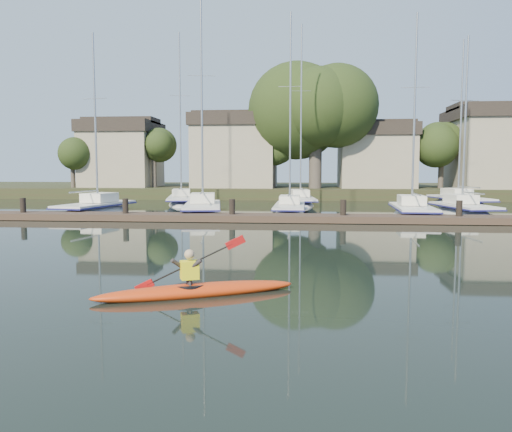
# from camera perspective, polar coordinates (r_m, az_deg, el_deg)

# --- Properties ---
(ground) EXTENTS (160.00, 160.00, 0.00)m
(ground) POSITION_cam_1_polar(r_m,az_deg,el_deg) (13.21, 1.62, -7.00)
(ground) COLOR black
(ground) RESTS_ON ground
(kayak) EXTENTS (4.48, 2.40, 1.48)m
(kayak) POSITION_cam_1_polar(r_m,az_deg,el_deg) (11.37, -6.94, -8.15)
(kayak) COLOR #BF410E
(kayak) RESTS_ON ground
(dock) EXTENTS (34.00, 2.00, 1.80)m
(dock) POSITION_cam_1_polar(r_m,az_deg,el_deg) (27.02, 3.57, -0.21)
(dock) COLOR #433026
(dock) RESTS_ON ground
(sailboat_0) EXTENTS (3.51, 8.31, 12.77)m
(sailboat_0) POSITION_cam_1_polar(r_m,az_deg,el_deg) (33.78, -17.79, -0.04)
(sailboat_0) COLOR silver
(sailboat_0) RESTS_ON ground
(sailboat_1) EXTENTS (3.74, 9.37, 14.92)m
(sailboat_1) POSITION_cam_1_polar(r_m,az_deg,el_deg) (31.80, -6.10, -0.12)
(sailboat_1) COLOR silver
(sailboat_1) RESTS_ON ground
(sailboat_2) EXTENTS (1.98, 8.38, 13.86)m
(sailboat_2) POSITION_cam_1_polar(r_m,az_deg,el_deg) (32.24, 3.85, 0.03)
(sailboat_2) COLOR silver
(sailboat_2) RESTS_ON ground
(sailboat_3) EXTENTS (2.69, 8.39, 13.33)m
(sailboat_3) POSITION_cam_1_polar(r_m,az_deg,el_deg) (31.55, 17.40, -0.37)
(sailboat_3) COLOR silver
(sailboat_3) RESTS_ON ground
(sailboat_4) EXTENTS (3.22, 7.49, 12.31)m
(sailboat_4) POSITION_cam_1_polar(r_m,az_deg,el_deg) (33.85, 22.58, -0.17)
(sailboat_4) COLOR silver
(sailboat_4) RESTS_ON ground
(sailboat_5) EXTENTS (3.92, 9.26, 14.93)m
(sailboat_5) POSITION_cam_1_polar(r_m,az_deg,el_deg) (40.87, -8.52, 1.09)
(sailboat_5) COLOR silver
(sailboat_5) RESTS_ON ground
(sailboat_6) EXTENTS (2.78, 9.86, 15.48)m
(sailboat_6) POSITION_cam_1_polar(r_m,az_deg,el_deg) (40.44, 5.11, 1.09)
(sailboat_6) COLOR silver
(sailboat_6) RESTS_ON ground
(sailboat_7) EXTENTS (3.84, 9.04, 14.14)m
(sailboat_7) POSITION_cam_1_polar(r_m,az_deg,el_deg) (42.16, 22.19, 0.85)
(sailboat_7) COLOR silver
(sailboat_7) RESTS_ON ground
(shore) EXTENTS (90.00, 25.25, 12.75)m
(shore) POSITION_cam_1_polar(r_m,az_deg,el_deg) (53.18, 6.24, 5.78)
(shore) COLOR #27351A
(shore) RESTS_ON ground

